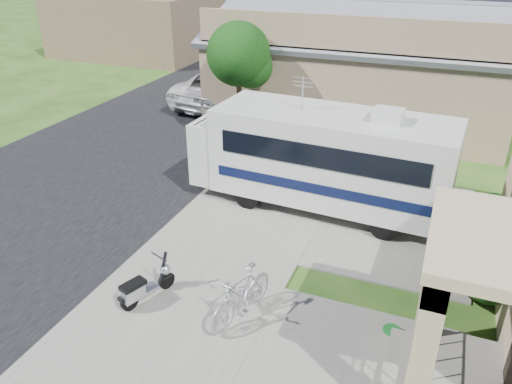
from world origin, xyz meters
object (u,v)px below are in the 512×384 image
at_px(garden_hose, 391,333).
at_px(bicycle, 242,297).
at_px(pickup_truck, 229,86).
at_px(van, 270,60).
at_px(motorhome, 322,156).
at_px(shrub, 487,248).
at_px(scooter, 144,287).

bearing_deg(garden_hose, bicycle, -168.38).
bearing_deg(pickup_truck, van, -77.23).
bearing_deg(bicycle, pickup_truck, 131.11).
relative_size(van, garden_hose, 15.31).
xyz_separation_m(bicycle, pickup_truck, (-6.66, 13.95, 0.31)).
bearing_deg(motorhome, pickup_truck, 132.24).
relative_size(motorhome, bicycle, 3.95).
distance_m(shrub, garden_hose, 2.79).
bearing_deg(shrub, garden_hose, -129.13).
distance_m(motorhome, pickup_truck, 10.93).
height_order(motorhome, garden_hose, motorhome).
bearing_deg(garden_hose, motorhome, 120.46).
xyz_separation_m(van, garden_hose, (10.02, -19.93, -0.73)).
xyz_separation_m(shrub, garden_hose, (-1.58, -1.94, -1.26)).
relative_size(shrub, bicycle, 1.36).
relative_size(motorhome, shrub, 2.90).
bearing_deg(garden_hose, shrub, 50.87).
bearing_deg(motorhome, bicycle, -88.47).
distance_m(shrub, pickup_truck, 16.03).
height_order(motorhome, bicycle, motorhome).
xyz_separation_m(scooter, pickup_truck, (-4.47, 14.26, 0.46)).
distance_m(scooter, bicycle, 2.22).
height_order(bicycle, pickup_truck, pickup_truck).
bearing_deg(bicycle, motorhome, 103.74).
bearing_deg(motorhome, garden_hose, -56.16).
height_order(shrub, van, shrub).
relative_size(shrub, van, 0.47).
height_order(shrub, pickup_truck, shrub).
bearing_deg(bicycle, scooter, -156.37).
height_order(scooter, pickup_truck, pickup_truck).
distance_m(pickup_truck, garden_hose, 16.50).
bearing_deg(garden_hose, pickup_truck, 126.00).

